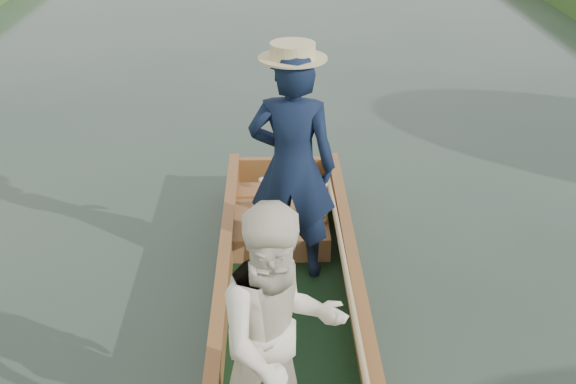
{
  "coord_description": "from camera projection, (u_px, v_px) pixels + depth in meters",
  "views": [
    {
      "loc": [
        -0.12,
        -4.36,
        3.46
      ],
      "look_at": [
        0.0,
        0.6,
        0.95
      ],
      "focal_mm": 45.0,
      "sensor_mm": 36.0,
      "label": 1
    }
  ],
  "objects": [
    {
      "name": "ground",
      "position": [
        290.0,
        340.0,
        5.45
      ],
      "size": [
        120.0,
        120.0,
        0.0
      ],
      "primitive_type": "plane",
      "color": "#283D30",
      "rests_on": "ground"
    },
    {
      "name": "punt",
      "position": [
        288.0,
        271.0,
        5.11
      ],
      "size": [
        1.14,
        5.0,
        2.03
      ],
      "color": "black",
      "rests_on": "ground"
    }
  ]
}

